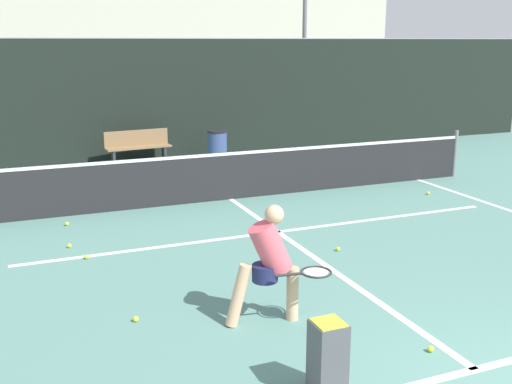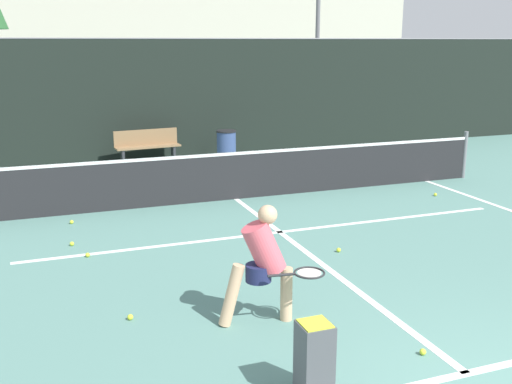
{
  "view_description": "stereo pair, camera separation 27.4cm",
  "coord_description": "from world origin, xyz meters",
  "px_view_note": "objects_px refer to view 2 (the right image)",
  "views": [
    {
      "loc": [
        -3.88,
        -2.9,
        3.06
      ],
      "look_at": [
        -0.74,
        4.8,
        0.95
      ],
      "focal_mm": 42.0,
      "sensor_mm": 36.0,
      "label": 1
    },
    {
      "loc": [
        -3.63,
        -3.0,
        3.06
      ],
      "look_at": [
        -0.74,
        4.8,
        0.95
      ],
      "focal_mm": 42.0,
      "sensor_mm": 36.0,
      "label": 2
    }
  ],
  "objects_px": {
    "courtside_bench": "(147,145)",
    "trash_bin": "(226,145)",
    "ball_hopper": "(314,358)",
    "parked_car": "(216,118)",
    "player_practicing": "(263,261)"
  },
  "relations": [
    {
      "from": "ball_hopper",
      "to": "trash_bin",
      "type": "bearing_deg",
      "value": 76.43
    },
    {
      "from": "courtside_bench",
      "to": "parked_car",
      "type": "relative_size",
      "value": 0.42
    },
    {
      "from": "player_practicing",
      "to": "trash_bin",
      "type": "xyz_separation_m",
      "value": [
        2.45,
        9.07,
        -0.33
      ]
    },
    {
      "from": "courtside_bench",
      "to": "trash_bin",
      "type": "relative_size",
      "value": 2.12
    },
    {
      "from": "ball_hopper",
      "to": "parked_car",
      "type": "xyz_separation_m",
      "value": [
        3.48,
        14.58,
        0.23
      ]
    },
    {
      "from": "courtside_bench",
      "to": "trash_bin",
      "type": "xyz_separation_m",
      "value": [
        2.02,
        -0.31,
        -0.07
      ]
    },
    {
      "from": "trash_bin",
      "to": "player_practicing",
      "type": "bearing_deg",
      "value": -105.13
    },
    {
      "from": "courtside_bench",
      "to": "trash_bin",
      "type": "height_order",
      "value": "courtside_bench"
    },
    {
      "from": "ball_hopper",
      "to": "courtside_bench",
      "type": "distance_m",
      "value": 10.9
    },
    {
      "from": "courtside_bench",
      "to": "parked_car",
      "type": "bearing_deg",
      "value": 46.05
    },
    {
      "from": "courtside_bench",
      "to": "trash_bin",
      "type": "distance_m",
      "value": 2.04
    },
    {
      "from": "player_practicing",
      "to": "courtside_bench",
      "type": "bearing_deg",
      "value": 95.71
    },
    {
      "from": "trash_bin",
      "to": "parked_car",
      "type": "height_order",
      "value": "parked_car"
    },
    {
      "from": "ball_hopper",
      "to": "trash_bin",
      "type": "height_order",
      "value": "trash_bin"
    },
    {
      "from": "courtside_bench",
      "to": "trash_bin",
      "type": "bearing_deg",
      "value": -14.22
    }
  ]
}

